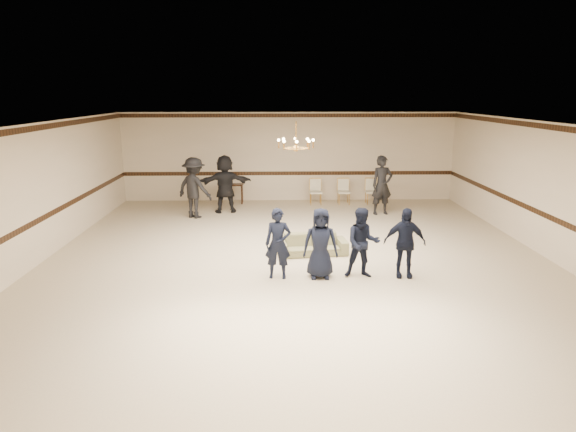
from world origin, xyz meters
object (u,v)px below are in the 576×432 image
at_px(boy_d, 405,243).
at_px(banquet_chair_right, 372,192).
at_px(chandelier, 296,135).
at_px(adult_mid, 225,184).
at_px(boy_c, 363,243).
at_px(boy_b, 320,243).
at_px(boy_a, 278,244).
at_px(adult_left, 194,188).
at_px(adult_right, 382,185).
at_px(settee, 312,244).
at_px(banquet_chair_mid, 344,192).
at_px(console_table, 232,194).
at_px(banquet_chair_left, 316,192).

height_order(boy_d, banquet_chair_right, boy_d).
bearing_deg(chandelier, adult_mid, 117.83).
relative_size(boy_c, banquet_chair_right, 1.71).
bearing_deg(boy_b, boy_a, -179.07).
distance_m(boy_a, boy_b, 0.90).
height_order(adult_left, adult_right, same).
relative_size(settee, adult_mid, 0.89).
bearing_deg(banquet_chair_mid, chandelier, -109.87).
distance_m(boy_a, banquet_chair_right, 8.09).
relative_size(chandelier, banquet_chair_right, 1.06).
xyz_separation_m(adult_left, console_table, (0.98, 2.08, -0.60)).
xyz_separation_m(adult_left, banquet_chair_left, (3.98, 1.88, -0.51)).
height_order(adult_mid, console_table, adult_mid).
height_order(adult_right, banquet_chair_right, adult_right).
bearing_deg(console_table, boy_a, -73.79).
bearing_deg(adult_right, boy_a, -132.71).
distance_m(chandelier, boy_c, 3.26).
relative_size(boy_b, adult_left, 0.79).
bearing_deg(boy_b, chandelier, 102.81).
height_order(chandelier, banquet_chair_mid, chandelier).
bearing_deg(console_table, boy_c, -61.51).
xyz_separation_m(boy_b, adult_mid, (-2.59, 6.17, 0.20)).
bearing_deg(console_table, adult_right, -15.32).
xyz_separation_m(settee, banquet_chair_left, (0.55, 5.74, 0.20)).
distance_m(boy_b, adult_right, 6.29).
bearing_deg(adult_right, banquet_chair_left, 129.85).
relative_size(adult_mid, banquet_chair_mid, 2.15).
xyz_separation_m(adult_left, banquet_chair_mid, (4.98, 1.88, -0.51)).
bearing_deg(console_table, banquet_chair_left, 0.36).
bearing_deg(settee, banquet_chair_mid, 67.94).
height_order(chandelier, boy_a, chandelier).
xyz_separation_m(adult_left, adult_right, (6.00, 0.30, 0.00)).
xyz_separation_m(boy_b, adult_left, (-3.49, 5.47, 0.20)).
bearing_deg(adult_mid, banquet_chair_mid, -173.57).
xyz_separation_m(banquet_chair_left, console_table, (-3.00, 0.20, -0.09)).
height_order(chandelier, adult_left, chandelier).
bearing_deg(banquet_chair_mid, boy_a, -107.73).
height_order(settee, banquet_chair_mid, banquet_chair_mid).
bearing_deg(banquet_chair_mid, adult_right, -56.89).
bearing_deg(banquet_chair_right, chandelier, -113.79).
bearing_deg(banquet_chair_mid, adult_mid, -163.64).
bearing_deg(boy_c, banquet_chair_right, 80.85).
bearing_deg(adult_right, banquet_chair_right, 78.41).
height_order(boy_a, boy_c, same).
bearing_deg(console_table, chandelier, -65.05).
bearing_deg(banquet_chair_mid, settee, -104.81).
distance_m(chandelier, banquet_chair_left, 5.86).
height_order(boy_d, adult_left, adult_left).
height_order(boy_c, boy_d, same).
bearing_deg(banquet_chair_left, banquet_chair_mid, -4.30).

